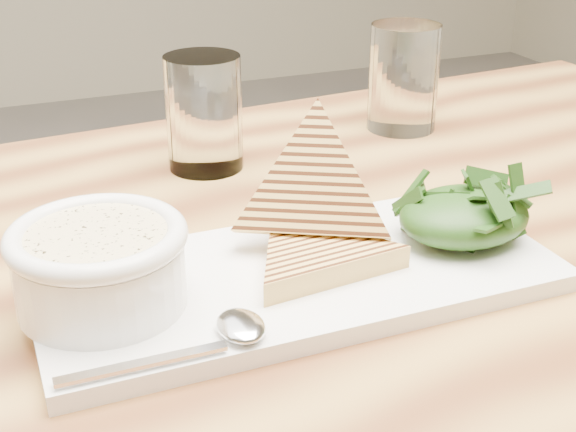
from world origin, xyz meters
name	(u,v)px	position (x,y,z in m)	size (l,w,h in m)	color
table_top	(384,253)	(0.04, -0.01, 0.71)	(1.16, 0.77, 0.04)	#AD7E3C
table_leg_br	(557,306)	(0.57, 0.33, 0.35)	(0.06, 0.06, 0.69)	#AD7E3C
platter	(298,277)	(-0.06, -0.06, 0.74)	(0.39, 0.18, 0.01)	white
soup_bowl	(101,275)	(-0.21, -0.06, 0.77)	(0.12, 0.12, 0.05)	white
soup	(97,239)	(-0.21, -0.06, 0.80)	(0.10, 0.10, 0.01)	beige
bowl_rim	(96,236)	(-0.21, -0.06, 0.80)	(0.12, 0.12, 0.01)	white
sandwich_flat	(315,255)	(-0.05, -0.06, 0.76)	(0.14, 0.14, 0.02)	#D8A853
sandwich_lean	(314,190)	(-0.04, -0.03, 0.80)	(0.14, 0.14, 0.08)	#D8A853
salad_base	(464,216)	(0.08, -0.07, 0.77)	(0.11, 0.09, 0.04)	black
arugula_pile	(465,210)	(0.08, -0.07, 0.78)	(0.11, 0.10, 0.05)	#2B5216
spoon_bowl	(241,326)	(-0.13, -0.13, 0.75)	(0.03, 0.04, 0.01)	silver
spoon_handle	(142,364)	(-0.20, -0.14, 0.75)	(0.11, 0.01, 0.00)	silver
glass_near	(204,113)	(-0.06, 0.20, 0.79)	(0.08, 0.08, 0.12)	white
glass_far	(403,78)	(0.19, 0.24, 0.80)	(0.08, 0.08, 0.12)	white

